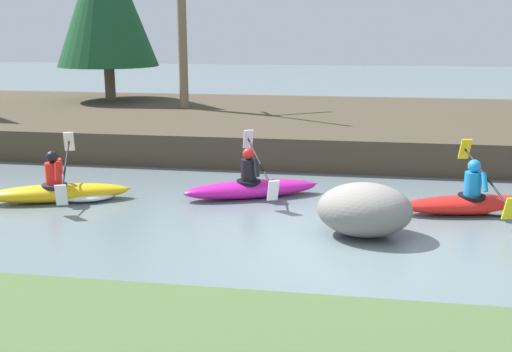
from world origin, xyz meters
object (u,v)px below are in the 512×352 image
(kayaker_trailing, at_px, (64,191))
(boulder_midstream, at_px, (365,210))
(kayaker_lead, at_px, (480,203))
(kayaker_middle, at_px, (252,187))

(kayaker_trailing, distance_m, boulder_midstream, 5.83)
(kayaker_lead, distance_m, kayaker_middle, 4.27)
(kayaker_middle, bearing_deg, kayaker_trailing, 169.55)
(kayaker_lead, distance_m, boulder_midstream, 2.59)
(kayaker_lead, height_order, boulder_midstream, kayaker_lead)
(kayaker_lead, bearing_deg, kayaker_middle, 161.01)
(kayaker_middle, height_order, kayaker_trailing, same)
(kayaker_middle, height_order, boulder_midstream, kayaker_middle)
(kayaker_lead, relative_size, boulder_midstream, 1.82)
(kayaker_lead, xyz_separation_m, kayaker_trailing, (-7.82, -0.44, 0.00))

